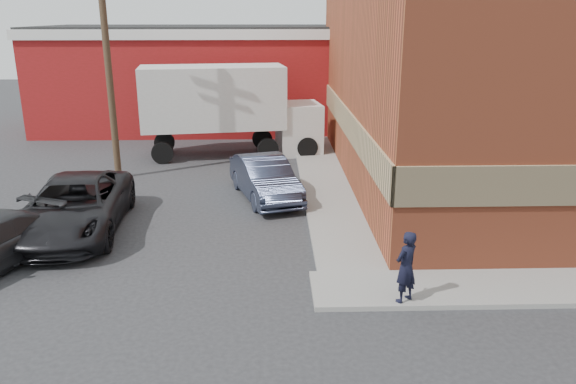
# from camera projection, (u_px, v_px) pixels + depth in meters

# --- Properties ---
(ground) EXTENTS (90.00, 90.00, 0.00)m
(ground) POSITION_uv_depth(u_px,v_px,m) (329.00, 275.00, 13.94)
(ground) COLOR #28282B
(ground) RESTS_ON ground
(brick_building) EXTENTS (14.25, 18.25, 9.36)m
(brick_building) POSITION_uv_depth(u_px,v_px,m) (531.00, 56.00, 21.34)
(brick_building) COLOR #AC492C
(brick_building) RESTS_ON ground
(sidewalk_west) EXTENTS (1.80, 18.00, 0.12)m
(sidewalk_west) POSITION_uv_depth(u_px,v_px,m) (322.00, 174.00, 22.52)
(sidewalk_west) COLOR gray
(sidewalk_west) RESTS_ON ground
(warehouse) EXTENTS (16.30, 8.30, 5.60)m
(warehouse) POSITION_uv_depth(u_px,v_px,m) (191.00, 77.00, 31.98)
(warehouse) COLOR maroon
(warehouse) RESTS_ON ground
(utility_pole) EXTENTS (2.00, 0.26, 9.00)m
(utility_pole) POSITION_uv_depth(u_px,v_px,m) (107.00, 55.00, 20.87)
(utility_pole) COLOR #493424
(utility_pole) RESTS_ON ground
(man) EXTENTS (0.71, 0.68, 1.64)m
(man) POSITION_uv_depth(u_px,v_px,m) (406.00, 267.00, 12.22)
(man) COLOR black
(man) RESTS_ON sidewalk_south
(sedan) EXTENTS (2.77, 4.72, 1.47)m
(sedan) POSITION_uv_depth(u_px,v_px,m) (265.00, 178.00, 19.57)
(sedan) COLOR #2B3248
(sedan) RESTS_ON ground
(suv_a) EXTENTS (3.07, 5.98, 1.62)m
(suv_a) POSITION_uv_depth(u_px,v_px,m) (75.00, 206.00, 16.52)
(suv_a) COLOR black
(suv_a) RESTS_ON ground
(box_truck) EXTENTS (8.43, 3.51, 4.04)m
(box_truck) POSITION_uv_depth(u_px,v_px,m) (231.00, 105.00, 25.20)
(box_truck) COLOR silver
(box_truck) RESTS_ON ground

